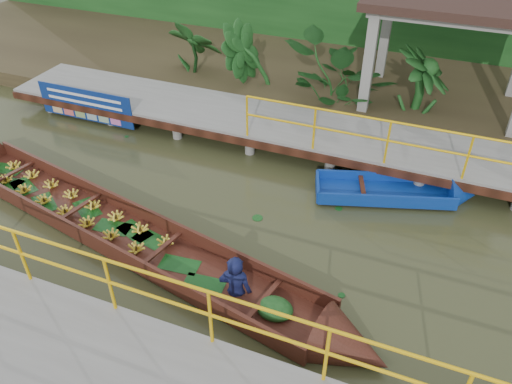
% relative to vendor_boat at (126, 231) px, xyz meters
% --- Properties ---
extents(ground, '(80.00, 80.00, 0.00)m').
position_rel_vendor_boat_xyz_m(ground, '(2.00, 1.10, -0.20)').
color(ground, '#2E3219').
rests_on(ground, ground).
extents(land_strip, '(30.00, 8.00, 0.45)m').
position_rel_vendor_boat_xyz_m(land_strip, '(2.00, 8.60, 0.02)').
color(land_strip, '#312718').
rests_on(land_strip, ground).
extents(far_dock, '(16.00, 2.06, 1.66)m').
position_rel_vendor_boat_xyz_m(far_dock, '(2.02, 4.53, 0.27)').
color(far_dock, slate).
rests_on(far_dock, ground).
extents(pavilion, '(4.40, 3.00, 3.00)m').
position_rel_vendor_boat_xyz_m(pavilion, '(5.00, 7.40, 2.61)').
color(pavilion, slate).
rests_on(pavilion, ground).
extents(vendor_boat, '(10.91, 3.31, 2.04)m').
position_rel_vendor_boat_xyz_m(vendor_boat, '(0.00, 0.00, 0.00)').
color(vendor_boat, '#3A190F').
rests_on(vendor_boat, ground).
extents(moored_blue_boat, '(3.45, 1.82, 0.80)m').
position_rel_vendor_boat_xyz_m(moored_blue_boat, '(5.12, 3.45, -0.06)').
color(moored_blue_boat, navy).
rests_on(moored_blue_boat, ground).
extents(blue_banner, '(2.84, 0.04, 0.89)m').
position_rel_vendor_boat_xyz_m(blue_banner, '(-3.56, 3.58, 0.35)').
color(blue_banner, navy).
rests_on(blue_banner, ground).
extents(tropical_plants, '(14.13, 1.13, 1.41)m').
position_rel_vendor_boat_xyz_m(tropical_plants, '(4.25, 6.40, 0.95)').
color(tropical_plants, '#123B13').
rests_on(tropical_plants, ground).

